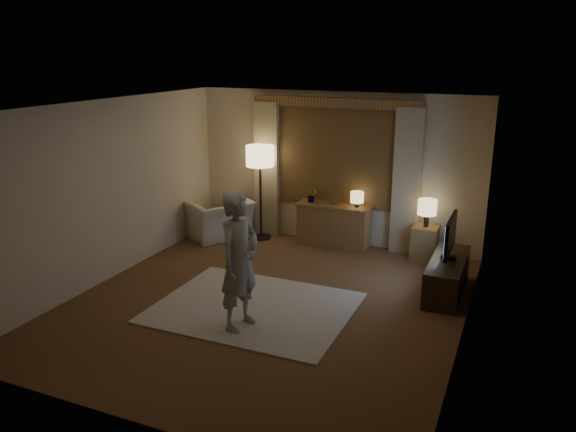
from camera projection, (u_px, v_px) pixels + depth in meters
The scene contains 13 objects.
room at pixel (282, 198), 7.57m from camera, with size 5.04×5.54×2.64m.
rug at pixel (254, 307), 7.35m from camera, with size 2.50×2.00×0.02m, color beige.
sideboard at pixel (333, 227), 9.58m from camera, with size 1.20×0.40×0.70m, color brown.
picture_frame at pixel (334, 201), 9.46m from camera, with size 0.16×0.02×0.20m, color brown.
plant at pixel (312, 196), 9.59m from camera, with size 0.17×0.13×0.30m, color #999999.
table_lamp_sideboard at pixel (357, 198), 9.28m from camera, with size 0.22×0.22×0.30m.
floor_lamp at pixel (260, 161), 9.70m from camera, with size 0.49×0.49×1.67m.
armchair at pixel (219, 219), 10.04m from camera, with size 1.05×0.92×0.68m, color beige.
side_table at pixel (425, 243), 8.97m from camera, with size 0.40×0.40×0.56m, color brown.
table_lamp_side at pixel (427, 208), 8.80m from camera, with size 0.30×0.30×0.44m.
tv_stand at pixel (447, 276), 7.74m from camera, with size 0.45×1.40×0.50m, color black.
tv at pixel (450, 236), 7.58m from camera, with size 0.20×0.83×0.60m.
person at pixel (239, 261), 6.61m from camera, with size 0.61×0.40×1.68m, color #9D9791.
Camera 1 is at (2.97, -6.20, 3.25)m, focal length 35.00 mm.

